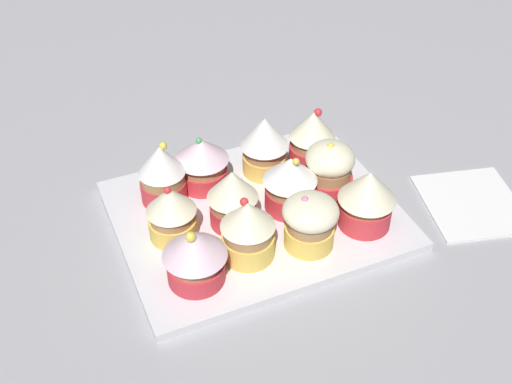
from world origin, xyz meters
The scene contains 15 objects.
ground_plane centered at (0.00, 0.00, -1.50)cm, with size 180.00×180.00×3.00cm, color #9E9EA3.
baking_tray centered at (0.00, 0.00, 0.60)cm, with size 32.21×25.64×1.20cm.
cupcake_0 centered at (-9.94, -7.27, 4.78)cm, with size 6.78×6.78×7.08cm.
cupcake_1 centered at (-3.58, -6.10, 4.94)cm, with size 5.92×5.92×7.68cm.
cupcake_2 centered at (3.24, -7.23, 4.58)cm, with size 6.17×6.17×6.67cm.
cupcake_3 centered at (10.57, -6.81, 5.13)cm, with size 6.57×6.57×7.49cm.
cupcake_4 centered at (-10.11, -0.50, 4.67)cm, with size 5.59×5.59×7.08cm.
cupcake_5 centered at (-3.16, -0.70, 5.09)cm, with size 5.83×5.83×7.43cm.
cupcake_6 centered at (3.92, -0.77, 4.96)cm, with size 6.35×6.35×7.46cm.
cupcake_7 centered at (9.51, -0.08, 4.70)cm, with size 5.90×5.90×7.21cm.
cupcake_8 centered at (-9.16, 6.51, 5.09)cm, with size 5.57×5.57×8.01cm.
cupcake_9 centered at (-3.90, 7.35, 4.71)cm, with size 6.52×6.52×6.96cm.
cupcake_10 centered at (4.03, 6.70, 5.41)cm, with size 6.05×6.05×7.98cm.
cupcake_11 centered at (10.31, 6.05, 5.06)cm, with size 5.81×5.81×7.94cm.
napkin centered at (25.28, -7.99, 0.30)cm, with size 11.40×12.31×0.60cm, color white.
Camera 1 is at (-22.66, -52.48, 52.15)cm, focal length 45.61 mm.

